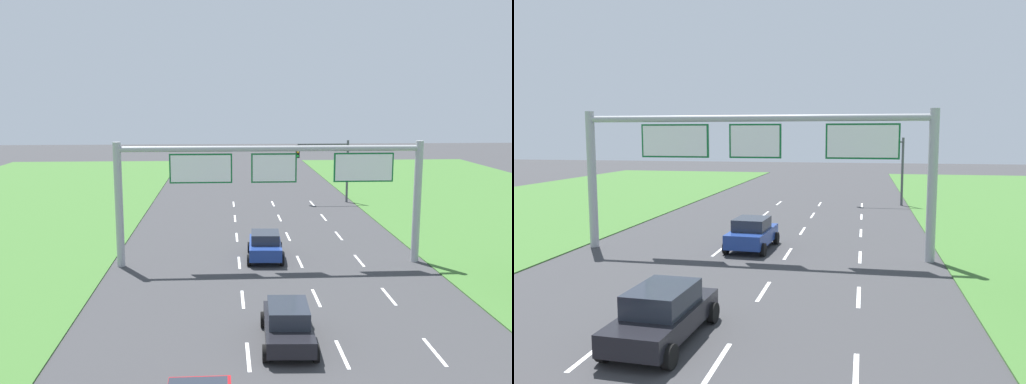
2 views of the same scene
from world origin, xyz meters
The scene contains 7 objects.
lane_dashes_inner_left centered at (-1.75, 9.00, 0.00)m, with size 0.14×56.40×0.01m.
lane_dashes_inner_right centered at (1.75, 9.00, 0.00)m, with size 0.14×56.40×0.01m.
lane_dashes_slip centered at (5.25, 9.00, 0.00)m, with size 0.14×56.40×0.01m.
car_lead_silver centered at (-0.16, 7.09, 0.80)m, with size 2.22×4.35×1.57m.
car_mid_lane centered at (-0.20, 18.72, 0.82)m, with size 2.28×4.00×1.62m.
sign_gantry centered at (0.16, 17.69, 4.96)m, with size 17.24×0.44×7.00m.
traffic_light_mast centered at (6.53, 36.43, 3.87)m, with size 4.76×0.49×5.60m.
Camera 1 is at (-2.58, -13.64, 9.47)m, focal length 40.00 mm.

